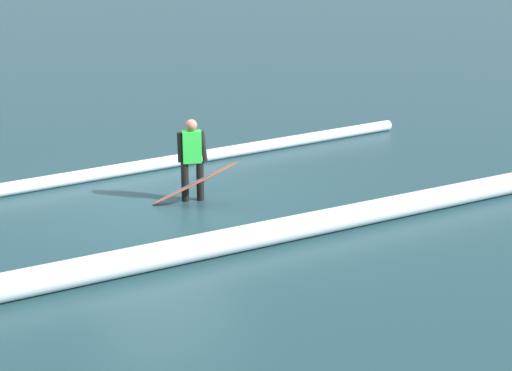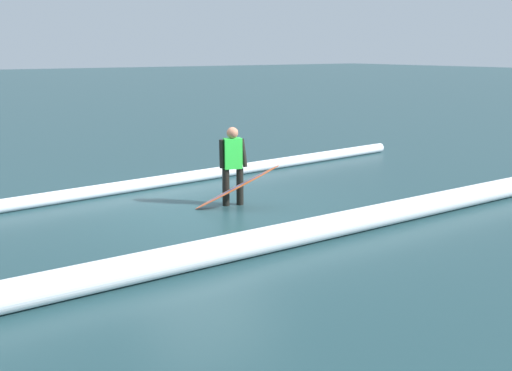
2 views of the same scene
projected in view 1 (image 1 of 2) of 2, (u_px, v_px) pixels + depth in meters
ground_plane at (163, 206)px, 13.85m from camera, size 177.53×177.53×0.00m
surfer at (192, 156)px, 13.91m from camera, size 0.50×0.32×1.53m
surfboard at (195, 183)px, 13.73m from camera, size 1.49×1.16×0.88m
wave_crest_foreground at (85, 176)px, 15.23m from camera, size 16.42×1.37×0.26m
wave_crest_midground at (384, 209)px, 13.06m from camera, size 25.72×0.60×0.39m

